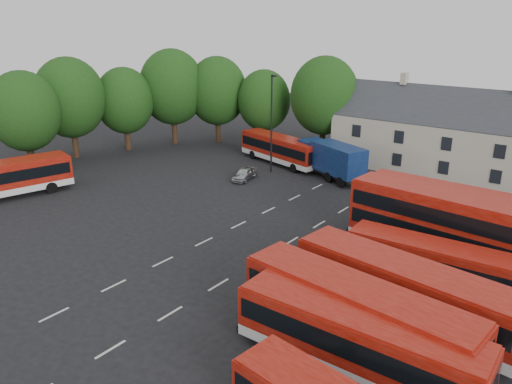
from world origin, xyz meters
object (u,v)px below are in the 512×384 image
bus_dd_south (436,221)px  bus_west (2,177)px  lamppost (272,122)px  box_truck (331,158)px  silver_car (245,174)px

bus_dd_south → bus_west: bearing=-157.4°
bus_dd_south → lamppost: 22.86m
bus_west → bus_dd_south: bearing=-57.8°
box_truck → lamppost: size_ratio=0.85×
bus_west → box_truck: (20.30, 23.56, 0.03)m
bus_dd_south → box_truck: 18.71m
silver_car → lamppost: bearing=70.2°
bus_dd_south → box_truck: (-14.54, 11.76, -0.68)m
bus_west → silver_car: (13.75, 17.62, -1.39)m
bus_west → box_truck: size_ratio=1.40×
box_truck → silver_car: bearing=-116.1°
bus_west → box_truck: 31.10m
bus_dd_south → lamppost: (-20.55, 9.64, 2.70)m
bus_dd_south → bus_west: 36.79m
silver_car → lamppost: size_ratio=0.35×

